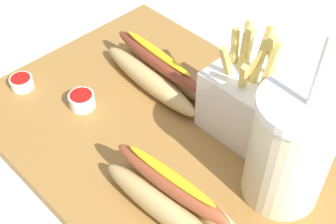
# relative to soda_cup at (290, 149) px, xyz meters

# --- Properties ---
(ground_plane) EXTENTS (2.40, 2.40, 0.02)m
(ground_plane) POSITION_rel_soda_cup_xyz_m (-0.16, -0.02, -0.10)
(ground_plane) COLOR silver
(food_tray) EXTENTS (0.48, 0.35, 0.02)m
(food_tray) POSITION_rel_soda_cup_xyz_m (-0.16, -0.02, -0.08)
(food_tray) COLOR olive
(food_tray) RESTS_ON ground_plane
(soda_cup) EXTENTS (0.09, 0.09, 0.22)m
(soda_cup) POSITION_rel_soda_cup_xyz_m (0.00, 0.00, 0.00)
(soda_cup) COLOR beige
(soda_cup) RESTS_ON food_tray
(fries_basket) EXTENTS (0.09, 0.07, 0.15)m
(fries_basket) POSITION_rel_soda_cup_xyz_m (-0.10, 0.04, -0.02)
(fries_basket) COLOR white
(fries_basket) RESTS_ON food_tray
(hot_dog_1) EXTENTS (0.17, 0.07, 0.07)m
(hot_dog_1) POSITION_rel_soda_cup_xyz_m (-0.07, -0.11, -0.04)
(hot_dog_1) COLOR tan
(hot_dog_1) RESTS_ON food_tray
(hot_dog_2) EXTENTS (0.19, 0.07, 0.06)m
(hot_dog_2) POSITION_rel_soda_cup_xyz_m (-0.23, 0.03, -0.05)
(hot_dog_2) COLOR tan
(hot_dog_2) RESTS_ON food_tray
(ketchup_cup_1) EXTENTS (0.04, 0.04, 0.02)m
(ketchup_cup_1) POSITION_rel_soda_cup_xyz_m (-0.27, -0.08, -0.06)
(ketchup_cup_1) COLOR white
(ketchup_cup_1) RESTS_ON food_tray
(ketchup_cup_2) EXTENTS (0.03, 0.03, 0.02)m
(ketchup_cup_2) POSITION_rel_soda_cup_xyz_m (-0.36, -0.12, -0.06)
(ketchup_cup_2) COLOR white
(ketchup_cup_2) RESTS_ON food_tray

